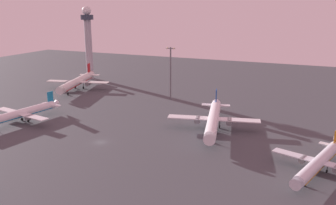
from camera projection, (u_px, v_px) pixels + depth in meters
name	position (u px, v px, depth m)	size (l,w,h in m)	color
ground_plane	(100.00, 142.00, 125.17)	(416.00, 416.00, 0.00)	#424449
control_tower	(88.00, 38.00, 228.14)	(8.00, 8.00, 46.27)	#A8A8B2
airplane_near_gate	(319.00, 162.00, 101.32)	(27.37, 34.84, 9.13)	silver
airplane_mid_apron	(20.00, 114.00, 145.52)	(30.03, 38.42, 9.88)	white
airplane_far_stand	(213.00, 119.00, 136.65)	(35.49, 45.28, 11.73)	white
airplane_taxiway_distant	(77.00, 82.00, 203.02)	(36.06, 45.95, 11.96)	silver
apron_light_east	(171.00, 70.00, 178.60)	(4.80, 0.90, 26.69)	slate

